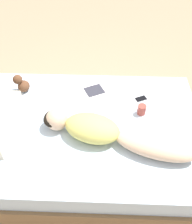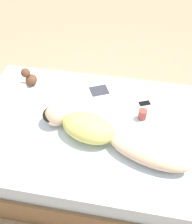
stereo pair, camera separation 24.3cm
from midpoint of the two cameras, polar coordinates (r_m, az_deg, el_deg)
ground_plane at (r=2.82m, az=-4.42°, el=-10.25°), size 12.00×12.00×0.00m
bed at (r=2.61m, az=-4.74°, el=-6.97°), size 1.53×2.18×0.54m
person at (r=2.21m, az=-0.14°, el=-4.78°), size 0.58×1.34×0.20m
open_magazine at (r=2.64m, az=-2.00°, el=2.99°), size 0.56×0.45×0.01m
coffee_mug at (r=2.47m, az=7.17°, el=0.45°), size 0.12×0.08×0.10m
cell_phone at (r=2.64m, az=7.18°, el=2.70°), size 0.13×0.16×0.01m
plush_toy at (r=2.82m, az=-18.29°, el=5.72°), size 0.13×0.15×0.19m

